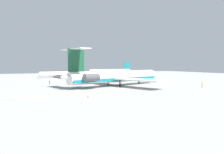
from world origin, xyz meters
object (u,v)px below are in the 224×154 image
Objects in this scene: safety_cone_nose at (88,96)px; safety_cone_wingtip at (125,79)px; airliner_mid_left at (109,72)px; ground_crew_near_nose at (202,84)px; ground_crew_near_tail at (50,82)px; main_jetliner at (114,76)px; airliner_far_left at (58,74)px; ground_crew_portside at (118,78)px.

safety_cone_wingtip is at bearing 51.05° from safety_cone_nose.
airliner_mid_left is 18.19× the size of ground_crew_near_nose.
airliner_mid_left is 72.92m from ground_crew_near_tail.
safety_cone_nose is at bearing -143.42° from main_jetliner.
main_jetliner is 29.81m from safety_cone_nose.
ground_crew_near_nose is at bearing -81.98° from safety_cone_wingtip.
airliner_far_left is 14.55× the size of ground_crew_near_nose.
ground_crew_portside is (23.37, -35.72, -1.21)m from airliner_far_left.
safety_cone_wingtip is (4.71, -0.09, -0.86)m from ground_crew_portside.
ground_crew_near_nose is at bearing 90.96° from airliner_mid_left.
ground_crew_near_tail is at bearing 70.29° from airliner_far_left.
main_jetliner is at bearing 94.25° from airliner_far_left.
airliner_mid_left is 19.94× the size of ground_crew_near_tail.
ground_crew_near_tail is at bearing 93.35° from safety_cone_nose.
airliner_mid_left is 103.39m from safety_cone_nose.
ground_crew_near_nose is (-3.84, -86.69, -1.77)m from airliner_mid_left.
main_jetliner is at bearing -36.02° from ground_crew_near_tail.
safety_cone_nose is (-11.55, -84.84, -2.07)m from airliner_far_left.
ground_crew_near_tail reaches higher than safety_cone_nose.
ground_crew_near_nose is 46.16m from safety_cone_nose.
airliner_far_left is at bearing 82.25° from safety_cone_nose.
safety_cone_nose and safety_cone_wingtip have the same top height.
main_jetliner reaches higher than safety_cone_nose.
airliner_mid_left is (38.29, 5.70, 0.59)m from airliner_far_left.
ground_crew_portside is at bearing 173.42° from ground_crew_near_nose.
airliner_mid_left is at bearing 46.74° from ground_crew_near_tail.
ground_crew_near_tail is 43.00m from safety_cone_wingtip.
ground_crew_portside is (37.24, 9.51, 0.08)m from ground_crew_near_tail.
ground_crew_near_nose reaches higher than safety_cone_nose.
ground_crew_near_tail is 0.93× the size of ground_crew_portside.
main_jetliner reaches higher than ground_crew_near_tail.
ground_crew_near_nose is 60.10m from ground_crew_near_tail.
airliner_far_left reaches higher than ground_crew_portside.
airliner_far_left is 45.56m from safety_cone_wingtip.
safety_cone_nose is at bearing -105.54° from ground_crew_near_nose.
ground_crew_portside is 3.26× the size of safety_cone_nose.
ground_crew_near_nose is 3.33× the size of safety_cone_wingtip.
main_jetliner is at bearing -5.50° from ground_crew_portside.
main_jetliner is 62.70m from airliner_far_left.
safety_cone_nose is (-45.99, -3.85, -0.88)m from ground_crew_near_nose.
ground_crew_near_nose is 3.33× the size of safety_cone_nose.
airliner_far_left is 15.94× the size of ground_crew_near_tail.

